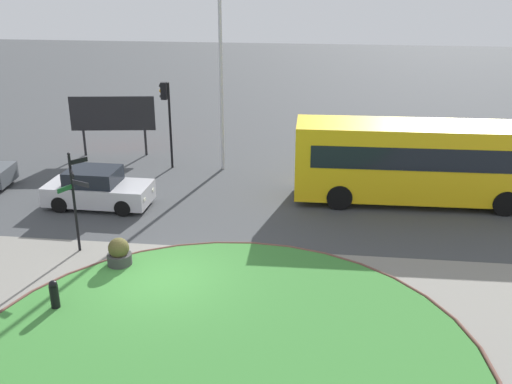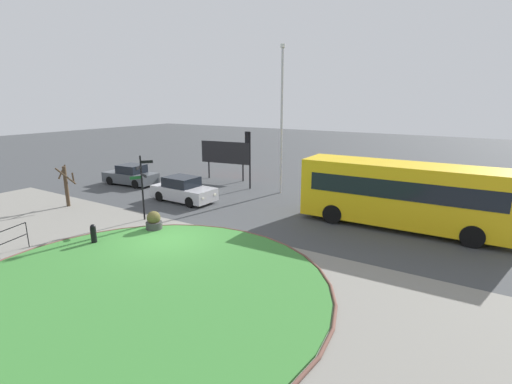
% 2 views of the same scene
% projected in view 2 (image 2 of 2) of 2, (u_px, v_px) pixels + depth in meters
% --- Properties ---
extents(ground, '(120.00, 120.00, 0.00)m').
position_uv_depth(ground, '(168.00, 241.00, 16.95)').
color(ground, '#3D3F42').
extents(sidewalk_paving, '(32.00, 8.32, 0.02)m').
position_uv_depth(sidewalk_paving, '(136.00, 255.00, 15.44)').
color(sidewalk_paving, gray).
rests_on(sidewalk_paving, ground).
extents(grass_island, '(12.78, 12.78, 0.10)m').
position_uv_depth(grass_island, '(139.00, 289.00, 12.61)').
color(grass_island, '#387A33').
rests_on(grass_island, ground).
extents(grass_kerb_ring, '(13.09, 13.09, 0.11)m').
position_uv_depth(grass_kerb_ring, '(139.00, 289.00, 12.61)').
color(grass_kerb_ring, brown).
rests_on(grass_kerb_ring, ground).
extents(signpost_directional, '(0.95, 1.11, 3.44)m').
position_uv_depth(signpost_directional, '(142.00, 182.00, 19.41)').
color(signpost_directional, black).
rests_on(signpost_directional, ground).
extents(bollard_foreground, '(0.25, 0.25, 0.93)m').
position_uv_depth(bollard_foreground, '(93.00, 234.00, 16.48)').
color(bollard_foreground, black).
rests_on(bollard_foreground, ground).
extents(bus_yellow, '(9.86, 2.67, 3.21)m').
position_uv_depth(bus_yellow, '(403.00, 194.00, 18.34)').
color(bus_yellow, yellow).
rests_on(bus_yellow, ground).
extents(car_near_lane, '(4.24, 2.12, 1.50)m').
position_uv_depth(car_near_lane, '(131.00, 176.00, 28.00)').
color(car_near_lane, '#474C51').
rests_on(car_near_lane, ground).
extents(car_far_lane, '(4.14, 1.92, 1.54)m').
position_uv_depth(car_far_lane, '(183.00, 190.00, 23.42)').
color(car_far_lane, '#B7B7BC').
rests_on(car_far_lane, ground).
extents(traffic_light_near, '(0.49, 0.28, 4.03)m').
position_uv_depth(traffic_light_near, '(248.00, 147.00, 26.26)').
color(traffic_light_near, black).
rests_on(traffic_light_near, ground).
extents(lamppost_tall, '(0.32, 0.32, 9.56)m').
position_uv_depth(lamppost_tall, '(282.00, 117.00, 24.50)').
color(lamppost_tall, '#B7B7BC').
rests_on(lamppost_tall, ground).
extents(billboard_left, '(4.14, 0.73, 3.01)m').
position_uv_depth(billboard_left, '(225.00, 153.00, 29.39)').
color(billboard_left, black).
rests_on(billboard_left, ground).
extents(planter_near_signpost, '(0.77, 0.77, 0.99)m').
position_uv_depth(planter_near_signpost, '(154.00, 222.00, 18.20)').
color(planter_near_signpost, '#383838').
rests_on(planter_near_signpost, ground).
extents(street_tree_bare, '(1.01, 1.33, 2.47)m').
position_uv_depth(street_tree_bare, '(66.00, 184.00, 22.10)').
color(street_tree_bare, '#423323').
rests_on(street_tree_bare, ground).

